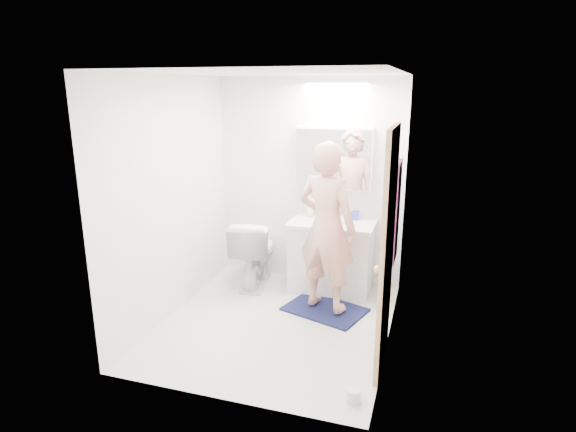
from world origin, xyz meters
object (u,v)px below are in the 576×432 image
at_px(toilet, 254,252).
at_px(person, 327,227).
at_px(medicine_cabinet, 334,158).
at_px(soap_bottle_a, 310,206).
at_px(toothbrush_cup, 355,216).
at_px(toilet_paper_roll, 354,395).
at_px(vanity_cabinet, 331,258).
at_px(soap_bottle_b, 321,210).

bearing_deg(toilet, person, 146.97).
height_order(medicine_cabinet, soap_bottle_a, medicine_cabinet).
relative_size(toothbrush_cup, toilet_paper_roll, 0.93).
xyz_separation_m(vanity_cabinet, toilet, (-0.90, -0.11, 0.02)).
height_order(medicine_cabinet, toilet, medicine_cabinet).
height_order(person, soap_bottle_b, person).
height_order(vanity_cabinet, toilet, toilet).
bearing_deg(medicine_cabinet, toilet_paper_roll, -73.12).
distance_m(person, toothbrush_cup, 0.73).
distance_m(soap_bottle_a, toilet_paper_roll, 2.44).
xyz_separation_m(person, soap_bottle_a, (-0.36, 0.70, 0.03)).
relative_size(person, toothbrush_cup, 17.02).
distance_m(vanity_cabinet, soap_bottle_a, 0.65).
bearing_deg(toothbrush_cup, soap_bottle_a, -178.91).
distance_m(toilet, toothbrush_cup, 1.25).
relative_size(vanity_cabinet, soap_bottle_b, 5.70).
xyz_separation_m(medicine_cabinet, soap_bottle_a, (-0.25, -0.06, -0.56)).
xyz_separation_m(toilet, soap_bottle_a, (0.60, 0.27, 0.54)).
xyz_separation_m(soap_bottle_a, soap_bottle_b, (0.13, 0.03, -0.05)).
xyz_separation_m(vanity_cabinet, person, (0.06, -0.55, 0.53)).
bearing_deg(soap_bottle_a, toilet_paper_roll, -66.63).
bearing_deg(toothbrush_cup, person, -103.57).
xyz_separation_m(person, toothbrush_cup, (0.17, 0.71, -0.05)).
bearing_deg(soap_bottle_b, toothbrush_cup, -2.87).
distance_m(medicine_cabinet, toilet, 1.42).
height_order(soap_bottle_b, toilet_paper_roll, soap_bottle_b).
relative_size(person, soap_bottle_b, 11.01).
bearing_deg(toothbrush_cup, soap_bottle_b, 177.13).
bearing_deg(vanity_cabinet, toilet, -172.73).
height_order(medicine_cabinet, person, medicine_cabinet).
height_order(toilet, person, person).
height_order(medicine_cabinet, toilet_paper_roll, medicine_cabinet).
xyz_separation_m(toilet, toilet_paper_roll, (1.50, -1.82, -0.36)).
bearing_deg(toilet, soap_bottle_b, -166.73).
bearing_deg(toothbrush_cup, vanity_cabinet, -145.07).
distance_m(toilet, person, 1.17).
distance_m(medicine_cabinet, toilet_paper_roll, 2.67).
bearing_deg(soap_bottle_a, toilet, -156.29).
xyz_separation_m(vanity_cabinet, toilet_paper_roll, (0.60, -1.93, -0.34)).
xyz_separation_m(vanity_cabinet, toothbrush_cup, (0.23, 0.16, 0.48)).
bearing_deg(person, toilet_paper_roll, 129.39).
bearing_deg(medicine_cabinet, soap_bottle_b, -166.19).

